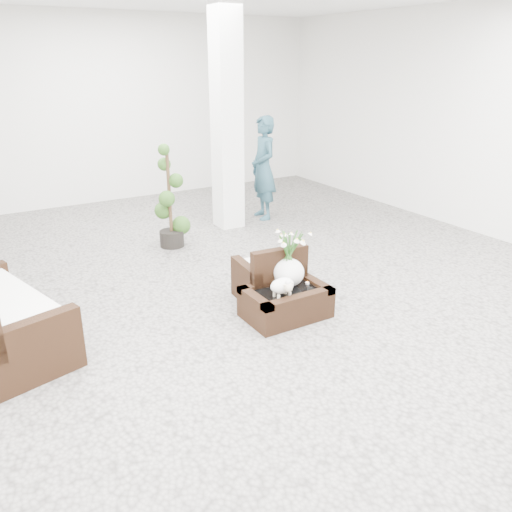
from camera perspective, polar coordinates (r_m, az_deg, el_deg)
ground at (r=6.16m, az=-0.48°, el=-5.12°), size 11.00×11.00×0.00m
column at (r=8.62m, az=-3.19°, el=14.53°), size 0.40×0.40×3.50m
coffee_table at (r=5.79m, az=3.26°, el=-5.17°), size 0.90×0.60×0.31m
sheep_figurine at (r=5.55m, az=2.86°, el=-3.42°), size 0.28×0.23×0.21m
planter_narcissus at (r=5.70m, az=3.64°, el=0.47°), size 0.44×0.44×0.80m
tealight at (r=5.90m, az=5.60°, el=-2.93°), size 0.04×0.04×0.03m
armchair at (r=6.12m, az=1.35°, el=-1.59°), size 0.73×0.71×0.72m
topiary at (r=7.85m, az=-9.39°, el=6.31°), size 0.41×0.41×1.52m
shopper at (r=9.20m, az=0.81°, el=9.52°), size 0.52×0.71×1.78m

